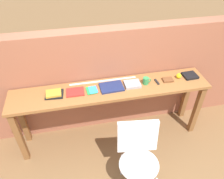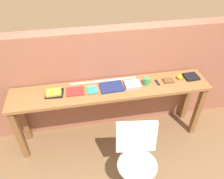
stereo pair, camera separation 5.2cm
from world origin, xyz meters
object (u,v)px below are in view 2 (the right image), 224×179
at_px(magazine_cycling, 75,91).
at_px(leather_journal_brown, 168,81).
at_px(pamphlet_pile_colourful, 92,89).
at_px(book_stack_leftmost, 54,93).
at_px(book_open_centre, 112,87).
at_px(chair_white_moulded, 137,155).
at_px(mug, 146,81).
at_px(multitool_folded, 157,82).
at_px(book_repair_rightmost, 191,77).
at_px(sports_ball_small, 180,77).

xyz_separation_m(magazine_cycling, leather_journal_brown, (1.19, 0.00, 0.00)).
bearing_deg(pamphlet_pile_colourful, leather_journal_brown, -0.14).
bearing_deg(book_stack_leftmost, book_open_centre, 0.00).
distance_m(chair_white_moulded, book_open_centre, 0.87).
xyz_separation_m(book_stack_leftmost, mug, (1.14, -0.01, 0.02)).
distance_m(magazine_cycling, mug, 0.89).
relative_size(multitool_folded, book_repair_rightmost, 0.61).
distance_m(chair_white_moulded, book_repair_rightmost, 1.28).
xyz_separation_m(book_open_centre, sports_ball_small, (0.91, 0.02, 0.02)).
bearing_deg(book_stack_leftmost, mug, -0.28).
height_order(chair_white_moulded, mug, mug).
distance_m(chair_white_moulded, magazine_cycling, 1.03).
xyz_separation_m(book_stack_leftmost, sports_ball_small, (1.61, 0.02, 0.01)).
bearing_deg(book_stack_leftmost, multitool_folded, -0.44).
xyz_separation_m(pamphlet_pile_colourful, multitool_folded, (0.83, -0.01, 0.00)).
xyz_separation_m(pamphlet_pile_colourful, mug, (0.69, -0.01, 0.04)).
relative_size(book_stack_leftmost, book_repair_rightmost, 1.24).
relative_size(magazine_cycling, multitool_folded, 1.95).
xyz_separation_m(mug, leather_journal_brown, (0.30, 0.00, -0.03)).
height_order(book_stack_leftmost, mug, mug).
bearing_deg(book_open_centre, book_repair_rightmost, -1.09).
distance_m(magazine_cycling, pamphlet_pile_colourful, 0.21).
bearing_deg(pamphlet_pile_colourful, magazine_cycling, -178.80).
distance_m(mug, sports_ball_small, 0.46).
bearing_deg(magazine_cycling, leather_journal_brown, 0.98).
bearing_deg(chair_white_moulded, sports_ball_small, 46.07).
distance_m(leather_journal_brown, sports_ball_small, 0.16).
height_order(book_stack_leftmost, multitool_folded, book_stack_leftmost).
bearing_deg(leather_journal_brown, chair_white_moulded, -125.63).
height_order(multitool_folded, sports_ball_small, sports_ball_small).
xyz_separation_m(book_open_centre, leather_journal_brown, (0.74, -0.00, 0.00)).
bearing_deg(pamphlet_pile_colourful, book_repair_rightmost, 0.98).
xyz_separation_m(mug, sports_ball_small, (0.46, 0.03, -0.01)).
relative_size(pamphlet_pile_colourful, sports_ball_small, 2.75).
xyz_separation_m(chair_white_moulded, sports_ball_small, (0.77, 0.80, 0.39)).
relative_size(pamphlet_pile_colourful, book_repair_rightmost, 1.02).
relative_size(book_stack_leftmost, magazine_cycling, 1.04).
height_order(chair_white_moulded, book_repair_rightmost, book_repair_rightmost).
xyz_separation_m(multitool_folded, sports_ball_small, (0.31, 0.03, 0.03)).
relative_size(chair_white_moulded, leather_journal_brown, 6.86).
bearing_deg(sports_ball_small, multitool_folded, -174.11).
bearing_deg(book_open_centre, leather_journal_brown, -2.45).
relative_size(chair_white_moulded, multitool_folded, 8.10).
distance_m(book_stack_leftmost, magazine_cycling, 0.25).
xyz_separation_m(multitool_folded, leather_journal_brown, (0.15, 0.01, 0.00)).
height_order(multitool_folded, leather_journal_brown, leather_journal_brown).
relative_size(book_open_centre, leather_journal_brown, 2.21).
relative_size(chair_white_moulded, book_open_centre, 3.11).
xyz_separation_m(chair_white_moulded, mug, (0.31, 0.77, 0.40)).
relative_size(leather_journal_brown, book_repair_rightmost, 0.72).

